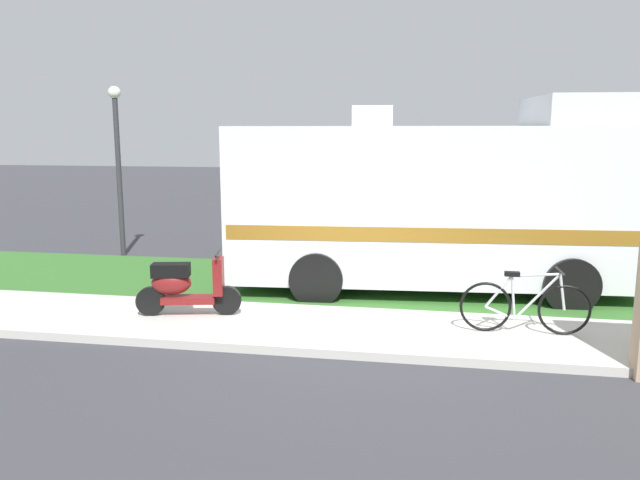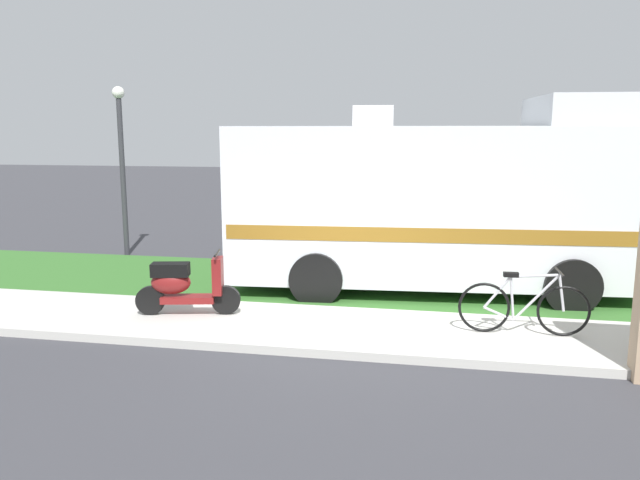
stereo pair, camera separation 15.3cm
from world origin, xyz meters
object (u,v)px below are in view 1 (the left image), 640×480
object	(u,v)px
bicycle	(525,306)
street_lamp_post	(118,153)
motorhome_rv	(436,201)
scooter	(184,286)

from	to	relation	value
bicycle	street_lamp_post	bearing A→B (deg)	150.95
motorhome_rv	bicycle	size ratio (longest dim) A/B	4.10
bicycle	street_lamp_post	distance (m)	9.79
motorhome_rv	scooter	world-z (taller)	motorhome_rv
scooter	street_lamp_post	bearing A→B (deg)	126.49
motorhome_rv	scooter	size ratio (longest dim) A/B	4.56
motorhome_rv	bicycle	bearing A→B (deg)	-65.23
bicycle	scooter	bearing A→B (deg)	179.92
motorhome_rv	scooter	xyz separation A→B (m)	(-3.75, -2.59, -1.07)
motorhome_rv	street_lamp_post	bearing A→B (deg)	163.98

